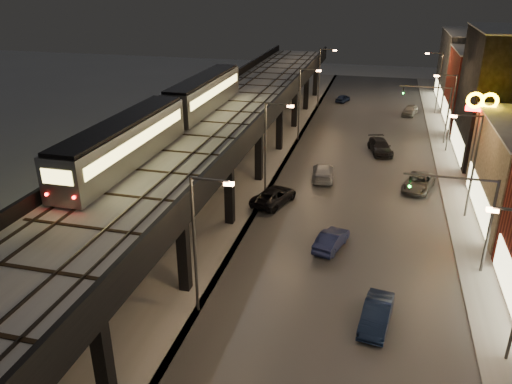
# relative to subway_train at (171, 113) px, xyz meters

# --- Properties ---
(road_surface) EXTENTS (17.00, 120.00, 0.06)m
(road_surface) POSITION_rel_subway_train_xyz_m (16.00, 6.61, -8.19)
(road_surface) COLOR #46474D
(road_surface) RESTS_ON ground
(sidewalk_right) EXTENTS (4.00, 120.00, 0.14)m
(sidewalk_right) POSITION_rel_subway_train_xyz_m (26.00, 6.61, -8.15)
(sidewalk_right) COLOR #9FA1A8
(sidewalk_right) RESTS_ON ground
(under_viaduct_pavement) EXTENTS (11.00, 120.00, 0.06)m
(under_viaduct_pavement) POSITION_rel_subway_train_xyz_m (2.50, 6.61, -8.19)
(under_viaduct_pavement) COLOR #9FA1A8
(under_viaduct_pavement) RESTS_ON ground
(elevated_viaduct) EXTENTS (9.00, 100.00, 6.30)m
(elevated_viaduct) POSITION_rel_subway_train_xyz_m (2.50, 3.46, -2.60)
(elevated_viaduct) COLOR black
(elevated_viaduct) RESTS_ON ground
(viaduct_trackbed) EXTENTS (8.40, 100.00, 0.32)m
(viaduct_trackbed) POSITION_rel_subway_train_xyz_m (2.49, 3.58, -1.83)
(viaduct_trackbed) COLOR #B2B7C1
(viaduct_trackbed) RESTS_ON elevated_viaduct
(viaduct_parapet_streetside) EXTENTS (0.30, 100.00, 1.10)m
(viaduct_parapet_streetside) POSITION_rel_subway_train_xyz_m (6.85, 3.61, -1.37)
(viaduct_parapet_streetside) COLOR black
(viaduct_parapet_streetside) RESTS_ON elevated_viaduct
(viaduct_parapet_far) EXTENTS (0.30, 100.00, 1.10)m
(viaduct_parapet_far) POSITION_rel_subway_train_xyz_m (-1.85, 3.61, -1.37)
(viaduct_parapet_far) COLOR black
(viaduct_parapet_far) RESTS_ON elevated_viaduct
(building_e) EXTENTS (12.20, 12.20, 10.16)m
(building_e) POSITION_rel_subway_train_xyz_m (32.49, 33.61, -3.14)
(building_e) COLOR maroon
(building_e) RESTS_ON ground
(building_f) EXTENTS (12.20, 16.20, 11.16)m
(building_f) POSITION_rel_subway_train_xyz_m (32.49, 47.61, -2.64)
(building_f) COLOR #3B3C3D
(building_f) RESTS_ON ground
(streetlight_left_1) EXTENTS (2.57, 0.28, 9.00)m
(streetlight_left_1) POSITION_rel_subway_train_xyz_m (8.07, -15.39, -2.98)
(streetlight_left_1) COLOR #38383A
(streetlight_left_1) RESTS_ON ground
(streetlight_left_2) EXTENTS (2.57, 0.28, 9.00)m
(streetlight_left_2) POSITION_rel_subway_train_xyz_m (8.07, 2.61, -2.98)
(streetlight_left_2) COLOR #38383A
(streetlight_left_2) RESTS_ON ground
(streetlight_right_2) EXTENTS (2.56, 0.28, 9.00)m
(streetlight_right_2) POSITION_rel_subway_train_xyz_m (25.23, 2.61, -2.98)
(streetlight_right_2) COLOR #38383A
(streetlight_right_2) RESTS_ON ground
(streetlight_left_3) EXTENTS (2.57, 0.28, 9.00)m
(streetlight_left_3) POSITION_rel_subway_train_xyz_m (8.07, 20.61, -2.98)
(streetlight_left_3) COLOR #38383A
(streetlight_left_3) RESTS_ON ground
(streetlight_right_3) EXTENTS (2.56, 0.28, 9.00)m
(streetlight_right_3) POSITION_rel_subway_train_xyz_m (25.23, 20.61, -2.98)
(streetlight_right_3) COLOR #38383A
(streetlight_right_3) RESTS_ON ground
(streetlight_left_4) EXTENTS (2.57, 0.28, 9.00)m
(streetlight_left_4) POSITION_rel_subway_train_xyz_m (8.07, 38.61, -2.98)
(streetlight_left_4) COLOR #38383A
(streetlight_left_4) RESTS_ON ground
(streetlight_right_4) EXTENTS (2.56, 0.28, 9.00)m
(streetlight_right_4) POSITION_rel_subway_train_xyz_m (25.23, 38.61, -2.98)
(streetlight_right_4) COLOR #38383A
(streetlight_right_4) RESTS_ON ground
(traffic_light_rig_a) EXTENTS (6.10, 0.34, 7.00)m
(traffic_light_rig_a) POSITION_rel_subway_train_xyz_m (24.34, -6.39, -3.72)
(traffic_light_rig_a) COLOR #38383A
(traffic_light_rig_a) RESTS_ON ground
(traffic_light_rig_b) EXTENTS (6.10, 0.34, 7.00)m
(traffic_light_rig_b) POSITION_rel_subway_train_xyz_m (24.34, 23.61, -3.72)
(traffic_light_rig_b) COLOR #38383A
(traffic_light_rig_b) RESTS_ON ground
(subway_train) EXTENTS (2.70, 32.90, 3.22)m
(subway_train) POSITION_rel_subway_train_xyz_m (0.00, 0.00, 0.00)
(subway_train) COLOR gray
(subway_train) RESTS_ON viaduct_trackbed
(car_near_white) EXTENTS (2.54, 4.52, 1.41)m
(car_near_white) POSITION_rel_subway_train_xyz_m (14.94, -5.66, -7.51)
(car_near_white) COLOR #161D48
(car_near_white) RESTS_ON ground
(car_mid_silver) EXTENTS (3.95, 5.76, 1.46)m
(car_mid_silver) POSITION_rel_subway_train_xyz_m (8.96, 1.22, -7.49)
(car_mid_silver) COLOR black
(car_mid_silver) RESTS_ON ground
(car_mid_dark) EXTENTS (2.65, 5.36, 1.50)m
(car_mid_dark) POSITION_rel_subway_train_xyz_m (12.51, 8.33, -7.47)
(car_mid_dark) COLOR #9297A7
(car_mid_dark) RESTS_ON ground
(car_far_white) EXTENTS (2.41, 3.85, 1.22)m
(car_far_white) POSITION_rel_subway_train_xyz_m (11.36, 42.76, -7.61)
(car_far_white) COLOR #121D3F
(car_far_white) RESTS_ON ground
(car_onc_silver) EXTENTS (2.10, 4.59, 1.46)m
(car_onc_silver) POSITION_rel_subway_train_xyz_m (18.54, -14.10, -7.49)
(car_onc_silver) COLOR #0E1937
(car_onc_silver) RESTS_ON ground
(car_onc_dark) EXTENTS (3.63, 5.60, 1.43)m
(car_onc_dark) POSITION_rel_subway_train_xyz_m (21.82, 7.74, -7.50)
(car_onc_dark) COLOR #4F5052
(car_onc_dark) RESTS_ON ground
(car_onc_white) EXTENTS (3.42, 5.69, 1.54)m
(car_onc_white) POSITION_rel_subway_train_xyz_m (17.94, 18.00, -7.45)
(car_onc_white) COLOR black
(car_onc_white) RESTS_ON ground
(car_onc_red) EXTENTS (2.69, 4.56, 1.46)m
(car_onc_red) POSITION_rel_subway_train_xyz_m (21.79, 36.82, -7.49)
(car_onc_red) COLOR gray
(car_onc_red) RESTS_ON ground
(sign_mcdonalds) EXTENTS (2.80, 0.43, 9.43)m
(sign_mcdonalds) POSITION_rel_subway_train_xyz_m (26.50, 9.47, -0.63)
(sign_mcdonalds) COLOR #38383A
(sign_mcdonalds) RESTS_ON ground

